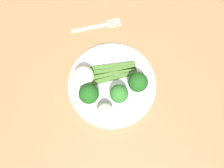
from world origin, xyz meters
The scene contains 10 objects.
ground_plane centered at (0.00, 0.00, -0.01)m, with size 6.00×6.00×0.02m, color tan.
dining_table centered at (0.00, 0.00, 0.67)m, with size 1.16×1.09×0.77m.
plate centered at (0.02, -0.03, 0.78)m, with size 0.27×0.27×0.01m, color white.
asparagus_bundle centered at (-0.01, -0.02, 0.79)m, with size 0.06×0.16×0.01m.
broccoli_outer_edge centered at (0.06, -0.01, 0.83)m, with size 0.05×0.05×0.07m.
broccoli_near_center centered at (0.05, -0.10, 0.83)m, with size 0.06×0.06×0.07m.
broccoli_front_left centered at (0.04, 0.05, 0.83)m, with size 0.06×0.06×0.07m.
cauliflower_back_right centered at (-0.01, -0.11, 0.82)m, with size 0.06×0.06×0.06m, color white.
cauliflower_front centered at (0.10, -0.06, 0.81)m, with size 0.05×0.05×0.05m, color white.
fork centered at (-0.18, -0.05, 0.77)m, with size 0.03×0.17×0.00m.
Camera 1 is at (0.21, -0.06, 1.55)m, focal length 40.89 mm.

